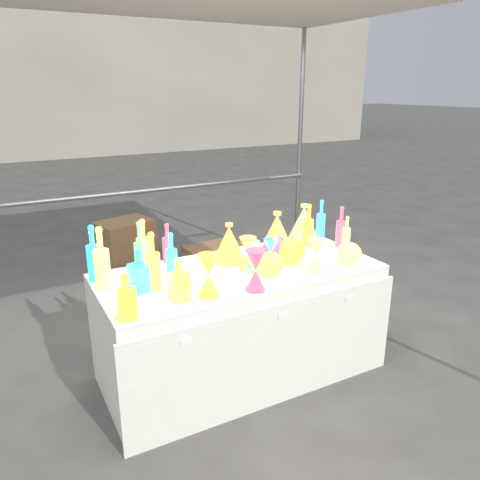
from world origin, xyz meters
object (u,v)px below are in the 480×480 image
cardboard_box_closed (125,239)px  globe_0 (270,265)px  decanter_0 (179,279)px  display_table (241,323)px  hourglass_0 (208,275)px  bottle_0 (143,245)px  lampshade_0 (229,242)px

cardboard_box_closed → globe_0: size_ratio=3.51×
decanter_0 → globe_0: bearing=0.5°
cardboard_box_closed → globe_0: (0.19, -2.80, 0.60)m
display_table → hourglass_0: bearing=-143.3°
bottle_0 → decanter_0: (0.03, -0.52, -0.05)m
decanter_0 → hourglass_0: 0.16m
bottle_0 → lampshade_0: size_ratio=1.28×
decanter_0 → globe_0: size_ratio=1.45×
cardboard_box_closed → globe_0: 2.87m
bottle_0 → globe_0: 0.81m
display_table → bottle_0: bearing=151.3°
hourglass_0 → globe_0: hourglass_0 is taller
hourglass_0 → globe_0: 0.47m
bottle_0 → lampshade_0: 0.56m
cardboard_box_closed → bottle_0: size_ratio=1.74×
bottle_0 → display_table: bearing=-28.7°
cardboard_box_closed → hourglass_0: 2.97m
cardboard_box_closed → bottle_0: bottle_0 is taller
globe_0 → lampshade_0: (-0.11, 0.34, 0.07)m
display_table → cardboard_box_closed: display_table is taller
cardboard_box_closed → decanter_0: (-0.43, -2.86, 0.66)m
display_table → decanter_0: decanter_0 is taller
cardboard_box_closed → lampshade_0: lampshade_0 is taller
globe_0 → hourglass_0: bearing=-168.8°
bottle_0 → lampshade_0: bottle_0 is taller
lampshade_0 → hourglass_0: bearing=-120.4°
lampshade_0 → decanter_0: bearing=-133.1°
bottle_0 → globe_0: size_ratio=2.02×
display_table → decanter_0: size_ratio=7.52×
globe_0 → lampshade_0: size_ratio=0.64×
cardboard_box_closed → lampshade_0: size_ratio=2.23×
bottle_0 → globe_0: (0.66, -0.46, -0.10)m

